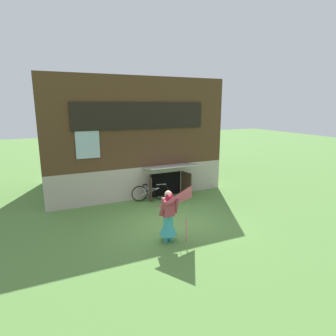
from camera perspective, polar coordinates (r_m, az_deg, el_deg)
The scene contains 5 objects.
ground_plane at distance 9.88m, azimuth 0.97°, elevation -11.27°, with size 60.00×60.00×0.00m, color #56843D.
log_house at distance 14.04m, azimuth -8.45°, elevation 6.68°, with size 7.87×5.68×5.15m.
person at distance 8.50m, azimuth 0.06°, elevation -10.50°, with size 0.61×0.52×1.57m.
kite at distance 7.98m, azimuth 4.63°, elevation -6.81°, with size 1.19×1.10×1.72m.
bicycle_silver at distance 12.07m, azimuth -3.55°, elevation -4.95°, with size 1.61×0.33×0.74m.
Camera 1 is at (-3.93, -8.12, 4.01)m, focal length 30.23 mm.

